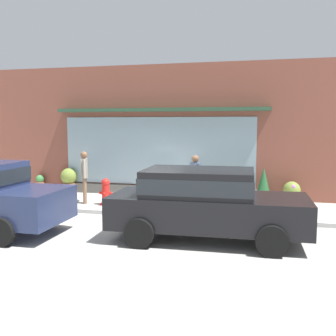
{
  "coord_description": "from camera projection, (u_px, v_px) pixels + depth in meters",
  "views": [
    {
      "loc": [
        3.63,
        -10.56,
        2.61
      ],
      "look_at": [
        0.72,
        1.2,
        1.23
      ],
      "focal_mm": 41.67,
      "sensor_mm": 36.0,
      "label": 1
    }
  ],
  "objects": [
    {
      "name": "potted_plant_corner_tall",
      "position": [
        40.0,
        183.0,
        15.19
      ],
      "size": [
        0.32,
        0.32,
        0.63
      ],
      "color": "#9E6042",
      "rests_on": "ground_plane"
    },
    {
      "name": "fire_hydrant",
      "position": [
        106.0,
        192.0,
        12.57
      ],
      "size": [
        0.43,
        0.4,
        0.87
      ],
      "color": "red",
      "rests_on": "ground_plane"
    },
    {
      "name": "potted_plant_low_front",
      "position": [
        223.0,
        190.0,
        13.03
      ],
      "size": [
        0.49,
        0.49,
        0.72
      ],
      "color": "#B7B2A3",
      "rests_on": "ground_plane"
    },
    {
      "name": "potted_plant_window_left",
      "position": [
        292.0,
        193.0,
        12.7
      ],
      "size": [
        0.57,
        0.57,
        0.74
      ],
      "color": "#9E6042",
      "rests_on": "ground_plane"
    },
    {
      "name": "ground_plane",
      "position": [
        134.0,
        214.0,
        11.35
      ],
      "size": [
        60.0,
        60.0,
        0.0
      ],
      "primitive_type": "plane",
      "color": "#B2AFA8"
    },
    {
      "name": "curb_strip",
      "position": [
        132.0,
        213.0,
        11.15
      ],
      "size": [
        14.0,
        0.24,
        0.12
      ],
      "primitive_type": "cube",
      "color": "#B2B2AD",
      "rests_on": "ground_plane"
    },
    {
      "name": "pedestrian_passerby",
      "position": [
        195.0,
        178.0,
        11.8
      ],
      "size": [
        0.36,
        0.4,
        1.67
      ],
      "rotation": [
        0.0,
        0.0,
        2.28
      ],
      "color": "#232328",
      "rests_on": "ground_plane"
    },
    {
      "name": "potted_plant_trailing_edge",
      "position": [
        69.0,
        179.0,
        14.86
      ],
      "size": [
        0.62,
        0.62,
        0.93
      ],
      "color": "#9E6042",
      "rests_on": "ground_plane"
    },
    {
      "name": "potted_plant_window_center",
      "position": [
        263.0,
        185.0,
        13.02
      ],
      "size": [
        0.49,
        0.49,
        1.17
      ],
      "color": "#4C4C51",
      "rests_on": "ground_plane"
    },
    {
      "name": "pedestrian_with_handbag",
      "position": [
        84.0,
        173.0,
        12.76
      ],
      "size": [
        0.37,
        0.66,
        1.72
      ],
      "rotation": [
        0.0,
        0.0,
        2.0
      ],
      "color": "brown",
      "rests_on": "ground_plane"
    },
    {
      "name": "parked_car_black",
      "position": [
        204.0,
        200.0,
        8.72
      ],
      "size": [
        4.41,
        2.09,
        1.6
      ],
      "rotation": [
        0.0,
        0.0,
        0.03
      ],
      "color": "black",
      "rests_on": "ground_plane"
    },
    {
      "name": "storefront",
      "position": [
        162.0,
        132.0,
        14.16
      ],
      "size": [
        14.0,
        0.81,
        4.72
      ],
      "color": "brown",
      "rests_on": "ground_plane"
    }
  ]
}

